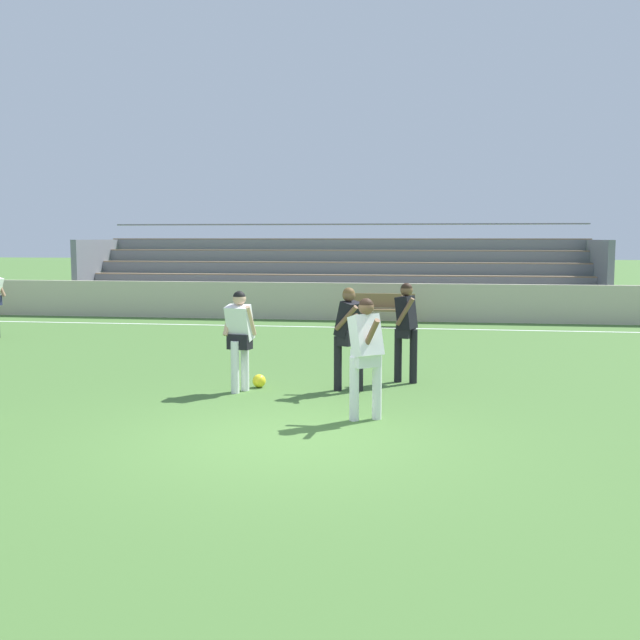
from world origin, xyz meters
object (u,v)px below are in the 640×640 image
Objects in this scene: bleacher_stand at (336,273)px; player_dark_wide_right at (406,323)px; player_white_wide_left at (240,333)px; player_white_deep_cover at (366,348)px; bench_centre_sideline at (383,306)px; soccer_ball at (259,381)px; player_dark_pressing_high at (349,330)px.

bleacher_stand is 10.06× the size of player_dark_wide_right.
player_white_deep_cover is at bearing -36.37° from player_white_wide_left.
player_dark_wide_right is (0.95, -8.42, 0.47)m from bench_centre_sideline.
player_dark_wide_right is at bearing -83.54° from bench_centre_sideline.
soccer_ball is (-1.93, 1.98, -0.87)m from player_white_deep_cover.
bleacher_stand is at bearing 98.76° from player_white_deep_cover.
player_white_deep_cover is at bearing -87.36° from bench_centre_sideline.
bleacher_stand is at bearing 102.54° from player_dark_wide_right.
bench_centre_sideline is 8.48m from player_dark_wide_right.
bench_centre_sideline reaches higher than soccer_ball.
player_dark_wide_right is (2.81, -12.63, -0.26)m from bleacher_stand.
bench_centre_sideline is at bearing 81.24° from soccer_ball.
bench_centre_sideline is 1.08× the size of player_dark_pressing_high.
player_dark_pressing_high is at bearing -136.64° from player_dark_wide_right.
bleacher_stand reaches higher than bench_centre_sideline.
player_white_wide_left reaches higher than bench_centre_sideline.
player_dark_pressing_high is (1.92, -13.46, -0.29)m from bleacher_stand.
player_dark_pressing_high is 1.01× the size of player_white_deep_cover.
player_dark_wide_right reaches higher than player_dark_pressing_high.
player_white_wide_left is (0.22, -13.82, -0.32)m from bleacher_stand.
bleacher_stand reaches higher than player_dark_wide_right.
player_dark_wide_right is at bearing 81.04° from player_white_deep_cover.
player_dark_pressing_high is 7.59× the size of soccer_ball.
player_dark_wide_right is at bearing 24.67° from player_white_wide_left.
soccer_ball is at bearing -98.76° from bench_centre_sideline.
player_dark_pressing_high is at bearing 103.01° from player_white_deep_cover.
player_white_wide_left is (-1.70, -0.35, -0.04)m from player_dark_pressing_high.
player_dark_pressing_high is at bearing -89.58° from bench_centre_sideline.
bleacher_stand is at bearing 113.78° from bench_centre_sideline.
player_dark_wide_right is at bearing -77.46° from bleacher_stand.
bleacher_stand is 13.48m from soccer_ball.
soccer_ball is (0.44, -13.42, -1.17)m from bleacher_stand.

